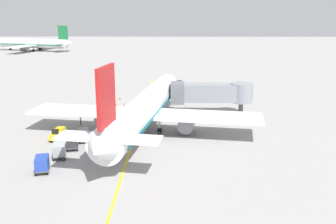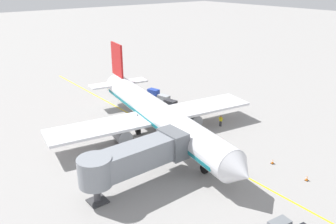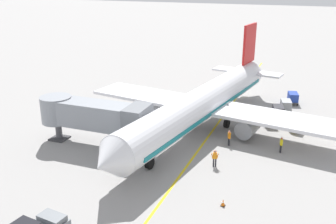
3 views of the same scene
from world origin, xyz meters
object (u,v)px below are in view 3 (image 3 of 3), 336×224
at_px(jet_bridge, 93,115).
at_px(safety_cone_nose_left, 223,203).
at_px(ground_crew_marshaller, 229,137).
at_px(baggage_cart_front, 270,117).
at_px(baggage_tug_lead, 297,124).
at_px(baggage_cart_second_in_train, 278,111).
at_px(ground_crew_loader, 281,144).
at_px(baggage_cart_tail_end, 293,97).
at_px(ground_crew_wing_walker, 215,158).
at_px(baggage_cart_third_in_train, 286,105).
at_px(parked_airliner, 204,103).

bearing_deg(jet_bridge, safety_cone_nose_left, 157.75).
bearing_deg(ground_crew_marshaller, baggage_cart_front, -112.69).
height_order(baggage_tug_lead, baggage_cart_front, baggage_tug_lead).
distance_m(baggage_cart_second_in_train, ground_crew_loader, 10.31).
bearing_deg(jet_bridge, baggage_cart_second_in_train, -137.98).
relative_size(jet_bridge, baggage_cart_tail_end, 4.14).
distance_m(baggage_tug_lead, baggage_cart_front, 3.32).
bearing_deg(ground_crew_wing_walker, baggage_cart_third_in_train, -104.67).
bearing_deg(baggage_cart_tail_end, ground_crew_loader, 90.30).
bearing_deg(baggage_tug_lead, baggage_cart_second_in_train, -52.57).
bearing_deg(ground_crew_loader, ground_crew_marshaller, 2.25).
xyz_separation_m(baggage_cart_front, baggage_cart_second_in_train, (-0.71, -2.72, 0.00)).
bearing_deg(jet_bridge, ground_crew_loader, -164.11).
height_order(baggage_tug_lead, baggage_cart_second_in_train, baggage_tug_lead).
relative_size(parked_airliner, jet_bridge, 3.02).
xyz_separation_m(baggage_cart_front, baggage_cart_tail_end, (-2.02, -9.36, 0.00)).
bearing_deg(baggage_cart_second_in_train, ground_crew_marshaller, 69.35).
bearing_deg(baggage_cart_front, parked_airliner, 30.38).
xyz_separation_m(baggage_tug_lead, baggage_cart_second_in_train, (2.55, -3.33, 0.24)).
relative_size(ground_crew_wing_walker, ground_crew_loader, 1.00).
xyz_separation_m(baggage_cart_front, baggage_cart_third_in_train, (-1.42, -5.51, 0.00)).
relative_size(ground_crew_marshaller, safety_cone_nose_left, 2.86).
distance_m(jet_bridge, ground_crew_marshaller, 14.45).
bearing_deg(ground_crew_loader, jet_bridge, 15.89).
height_order(baggage_cart_second_in_train, baggage_cart_third_in_train, same).
height_order(parked_airliner, baggage_cart_tail_end, parked_airliner).
bearing_deg(baggage_tug_lead, baggage_cart_third_in_train, -73.29).
relative_size(baggage_cart_third_in_train, ground_crew_marshaller, 1.76).
relative_size(baggage_tug_lead, safety_cone_nose_left, 4.53).
distance_m(parked_airliner, ground_crew_marshaller, 5.71).
distance_m(baggage_tug_lead, baggage_cart_tail_end, 10.05).
relative_size(ground_crew_loader, ground_crew_marshaller, 1.00).
height_order(jet_bridge, ground_crew_wing_walker, jet_bridge).
xyz_separation_m(parked_airliner, ground_crew_marshaller, (-3.90, 3.53, -2.23)).
relative_size(baggage_cart_tail_end, ground_crew_marshaller, 1.76).
relative_size(parked_airliner, baggage_tug_lead, 13.93).
distance_m(baggage_cart_front, ground_crew_loader, 7.78).
bearing_deg(baggage_cart_tail_end, jet_bridge, 50.10).
bearing_deg(baggage_cart_front, baggage_cart_third_in_train, -104.42).
height_order(ground_crew_marshaller, safety_cone_nose_left, ground_crew_marshaller).
bearing_deg(baggage_cart_second_in_train, ground_crew_wing_walker, 75.26).
bearing_deg(jet_bridge, ground_crew_wing_walker, 179.40).
xyz_separation_m(jet_bridge, baggage_cart_second_in_train, (-17.22, -15.51, -2.50)).
bearing_deg(baggage_cart_tail_end, baggage_cart_front, 77.84).
relative_size(baggage_tug_lead, baggage_cart_third_in_train, 0.90).
relative_size(baggage_cart_front, baggage_cart_second_in_train, 1.00).
height_order(baggage_cart_front, safety_cone_nose_left, baggage_cart_front).
xyz_separation_m(baggage_cart_tail_end, safety_cone_nose_left, (3.12, 28.45, -0.66)).
relative_size(baggage_cart_front, ground_crew_marshaller, 1.76).
relative_size(ground_crew_loader, safety_cone_nose_left, 2.86).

